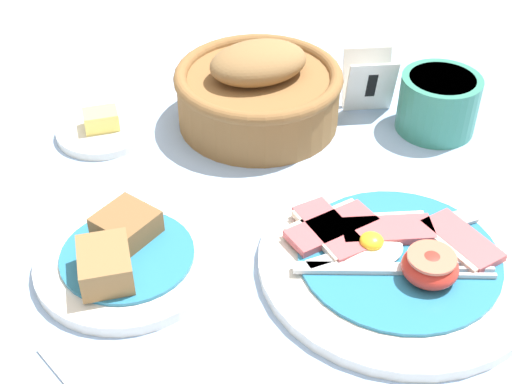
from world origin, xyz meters
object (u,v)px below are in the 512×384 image
(bread_plate, at_px, (125,257))
(sugar_cup, at_px, (438,102))
(bread_basket, at_px, (258,91))
(number_card, at_px, (369,82))
(butter_dish, at_px, (103,129))
(breakfast_plate, at_px, (397,258))

(bread_plate, bearing_deg, sugar_cup, 30.61)
(bread_basket, relative_size, number_card, 2.73)
(bread_plate, relative_size, butter_dish, 1.61)
(bread_plate, xyz_separation_m, sugar_cup, (0.36, 0.21, 0.02))
(breakfast_plate, distance_m, sugar_cup, 0.25)
(sugar_cup, distance_m, butter_dish, 0.40)
(bread_plate, height_order, number_card, number_card)
(butter_dish, height_order, number_card, number_card)
(sugar_cup, distance_m, number_card, 0.09)
(breakfast_plate, relative_size, butter_dish, 2.43)
(bread_plate, distance_m, bread_basket, 0.28)
(breakfast_plate, height_order, sugar_cup, sugar_cup)
(breakfast_plate, relative_size, bread_basket, 1.33)
(bread_basket, distance_m, number_card, 0.14)
(sugar_cup, bearing_deg, breakfast_plate, -113.54)
(bread_basket, bearing_deg, breakfast_plate, -66.87)
(sugar_cup, relative_size, bread_basket, 0.47)
(breakfast_plate, bearing_deg, bread_plate, 175.80)
(bread_basket, height_order, butter_dish, bread_basket)
(butter_dish, relative_size, number_card, 1.50)
(breakfast_plate, bearing_deg, butter_dish, 140.54)
(breakfast_plate, xyz_separation_m, bread_basket, (-0.11, 0.26, 0.03))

